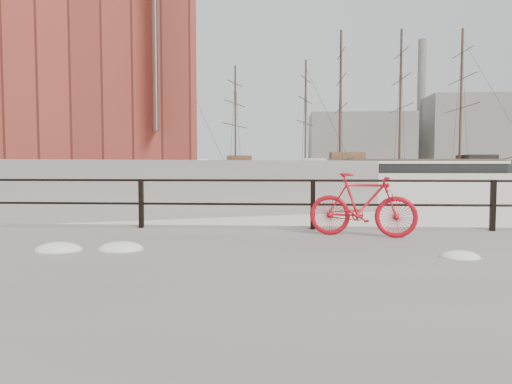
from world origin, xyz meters
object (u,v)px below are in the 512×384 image
(barque_black, at_px, (399,173))
(workboat_near, at_px, (32,182))
(schooner_left, at_px, (163,175))
(schooner_mid, at_px, (269,174))
(workboat_far, at_px, (10,180))
(bicycle, at_px, (362,205))

(barque_black, distance_m, workboat_near, 76.62)
(schooner_left, bearing_deg, workboat_near, -112.92)
(schooner_mid, relative_size, workboat_far, 2.91)
(workboat_far, bearing_deg, barque_black, 0.57)
(barque_black, xyz_separation_m, schooner_left, (-46.32, -22.96, 0.00))
(schooner_left, distance_m, workboat_far, 31.48)
(bicycle, distance_m, barque_black, 96.15)
(bicycle, relative_size, schooner_left, 0.09)
(bicycle, xyz_separation_m, workboat_far, (-31.62, 40.04, -0.92))
(schooner_left, relative_size, workboat_far, 2.19)
(schooner_left, xyz_separation_m, workboat_far, (-8.83, -30.22, 0.00))
(workboat_near, bearing_deg, schooner_mid, 63.63)
(barque_black, bearing_deg, schooner_mid, -149.44)
(bicycle, height_order, schooner_left, schooner_left)
(barque_black, xyz_separation_m, schooner_mid, (-27.79, -17.15, 0.00))
(barque_black, bearing_deg, workboat_near, -131.55)
(bicycle, bearing_deg, schooner_left, 121.02)
(schooner_left, bearing_deg, barque_black, 8.90)
(schooner_mid, bearing_deg, schooner_left, -147.29)
(barque_black, distance_m, schooner_mid, 32.66)
(barque_black, height_order, workboat_near, barque_black)
(schooner_left, bearing_deg, workboat_far, -123.76)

